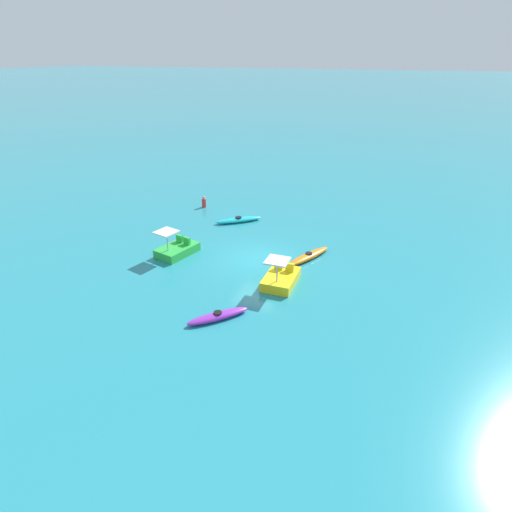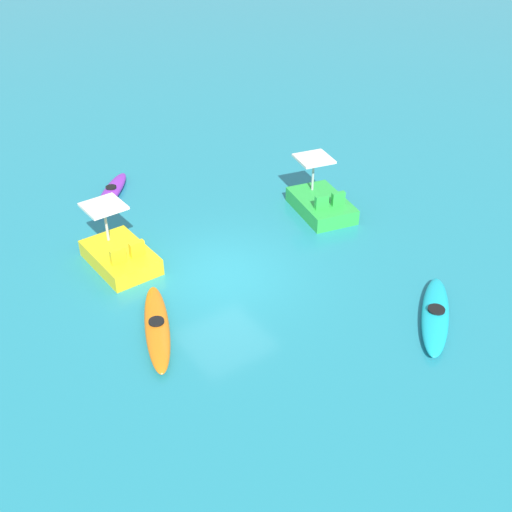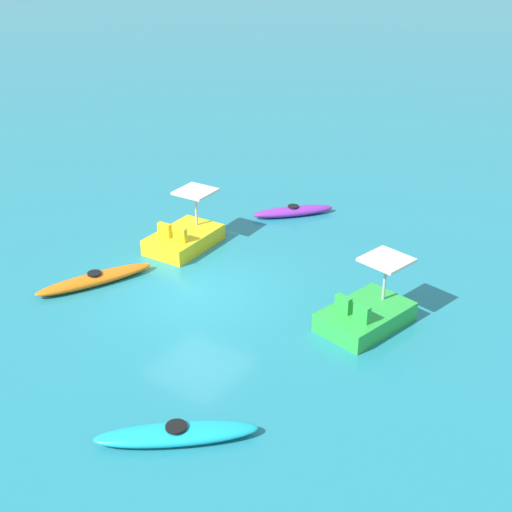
% 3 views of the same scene
% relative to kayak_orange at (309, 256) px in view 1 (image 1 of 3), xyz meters
% --- Properties ---
extents(ground_plane, '(600.00, 600.00, 0.00)m').
position_rel_kayak_orange_xyz_m(ground_plane, '(-1.16, 2.73, -0.16)').
color(ground_plane, teal).
extents(kayak_orange, '(3.39, 1.97, 0.37)m').
position_rel_kayak_orange_xyz_m(kayak_orange, '(0.00, 0.00, 0.00)').
color(kayak_orange, orange).
rests_on(kayak_orange, ground_plane).
extents(kayak_purple, '(2.52, 2.36, 0.37)m').
position_rel_kayak_orange_xyz_m(kayak_purple, '(-7.36, 2.14, 0.00)').
color(kayak_purple, purple).
rests_on(kayak_purple, ground_plane).
extents(kayak_cyan, '(2.66, 2.98, 0.37)m').
position_rel_kayak_orange_xyz_m(kayak_cyan, '(3.74, 6.10, 0.00)').
color(kayak_cyan, '#19B7C6').
rests_on(kayak_cyan, ground_plane).
extents(pedal_boat_green, '(2.68, 2.01, 1.68)m').
position_rel_kayak_orange_xyz_m(pedal_boat_green, '(-2.31, 7.35, 0.17)').
color(pedal_boat_green, green).
rests_on(pedal_boat_green, ground_plane).
extents(pedal_boat_yellow, '(2.49, 1.57, 1.68)m').
position_rel_kayak_orange_xyz_m(pedal_boat_yellow, '(-3.32, 0.57, 0.17)').
color(pedal_boat_yellow, yellow).
rests_on(pedal_boat_yellow, ground_plane).
extents(person_near_shore, '(0.39, 0.39, 0.88)m').
position_rel_kayak_orange_xyz_m(person_near_shore, '(5.60, 9.82, 0.22)').
color(person_near_shore, red).
rests_on(person_near_shore, ground_plane).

